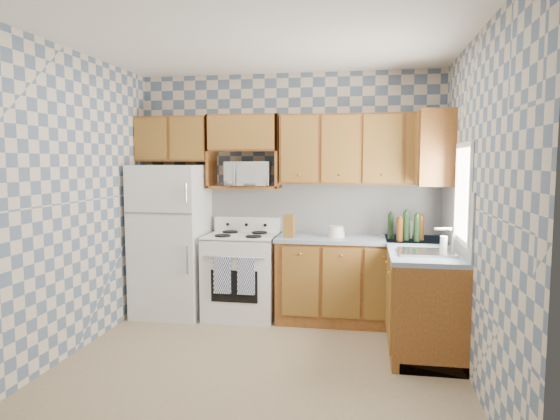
{
  "coord_description": "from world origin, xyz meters",
  "views": [
    {
      "loc": [
        0.87,
        -4.0,
        1.72
      ],
      "look_at": [
        0.05,
        0.75,
        1.25
      ],
      "focal_mm": 32.0,
      "sensor_mm": 36.0,
      "label": 1
    }
  ],
  "objects_px": {
    "refrigerator": "(171,240)",
    "electric_kettle": "(405,229)",
    "stove_body": "(242,277)",
    "microwave": "(248,174)"
  },
  "relations": [
    {
      "from": "refrigerator",
      "to": "electric_kettle",
      "type": "distance_m",
      "value": 2.57
    },
    {
      "from": "microwave",
      "to": "refrigerator",
      "type": "bearing_deg",
      "value": -177.25
    },
    {
      "from": "refrigerator",
      "to": "electric_kettle",
      "type": "xyz_separation_m",
      "value": [
        2.56,
        0.08,
        0.17
      ]
    },
    {
      "from": "stove_body",
      "to": "microwave",
      "type": "distance_m",
      "value": 1.14
    },
    {
      "from": "stove_body",
      "to": "microwave",
      "type": "xyz_separation_m",
      "value": [
        0.05,
        0.12,
        1.13
      ]
    },
    {
      "from": "microwave",
      "to": "stove_body",
      "type": "bearing_deg",
      "value": -118.65
    },
    {
      "from": "refrigerator",
      "to": "stove_body",
      "type": "height_order",
      "value": "refrigerator"
    },
    {
      "from": "refrigerator",
      "to": "stove_body",
      "type": "relative_size",
      "value": 1.87
    },
    {
      "from": "refrigerator",
      "to": "stove_body",
      "type": "distance_m",
      "value": 0.89
    },
    {
      "from": "microwave",
      "to": "electric_kettle",
      "type": "xyz_separation_m",
      "value": [
        1.71,
        -0.06,
        -0.58
      ]
    }
  ]
}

